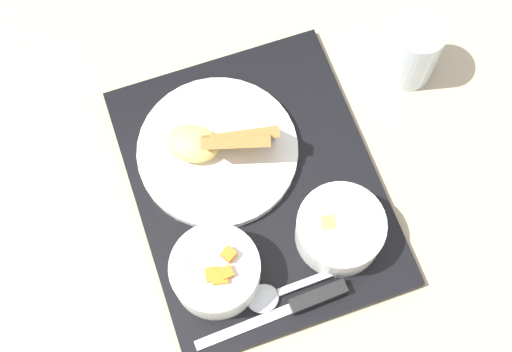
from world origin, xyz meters
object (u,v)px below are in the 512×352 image
Objects in this scene: spoon at (277,293)px; glass_water at (413,53)px; bowl_salad at (215,271)px; plate_main at (220,147)px; bowl_soup at (340,229)px; knife at (305,302)px.

glass_water is at bearing -140.55° from spoon.
plate_main is (0.17, -0.05, -0.02)m from bowl_salad.
bowl_soup is at bearing -144.86° from plate_main.
plate_main is at bearing 99.24° from glass_water.
plate_main reaches higher than bowl_soup.
glass_water is at bearing -136.01° from knife.
bowl_salad reaches higher than bowl_soup.
bowl_soup is 0.52× the size of plate_main.
plate_main is 0.21m from spoon.
spoon is (-0.21, -0.01, -0.01)m from plate_main.
plate_main is at bearing -89.40° from spoon.
bowl_salad is at bearing 121.46° from glass_water.
bowl_salad is at bearing -38.04° from knife.
glass_water is at bearing -58.54° from bowl_salad.
bowl_salad is 1.00× the size of bowl_soup.
spoon is at bearing -39.38° from knife.
bowl_soup is 0.11m from spoon.
bowl_salad reaches higher than knife.
glass_water reaches higher than bowl_soup.
knife is at bearing 135.72° from bowl_soup.
bowl_soup reaches higher than knife.
bowl_salad is 0.52× the size of plate_main.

